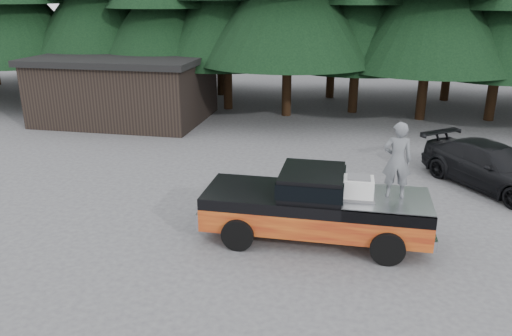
% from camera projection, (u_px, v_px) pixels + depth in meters
% --- Properties ---
extents(ground, '(120.00, 120.00, 0.00)m').
position_uv_depth(ground, '(246.00, 237.00, 13.44)').
color(ground, '#454547').
rests_on(ground, ground).
extents(pickup_truck, '(6.00, 2.04, 1.33)m').
position_uv_depth(pickup_truck, '(315.00, 216.00, 13.17)').
color(pickup_truck, orange).
rests_on(pickup_truck, ground).
extents(truck_cab, '(1.66, 1.90, 0.59)m').
position_uv_depth(truck_cab, '(312.00, 181.00, 12.87)').
color(truck_cab, black).
rests_on(truck_cab, pickup_truck).
extents(air_compressor, '(0.76, 0.64, 0.51)m').
position_uv_depth(air_compressor, '(358.00, 188.00, 12.51)').
color(air_compressor, silver).
rests_on(air_compressor, pickup_truck).
extents(man_on_bed, '(0.74, 0.51, 1.95)m').
position_uv_depth(man_on_bed, '(397.00, 160.00, 12.35)').
color(man_on_bed, '#585C60').
rests_on(man_on_bed, pickup_truck).
extents(parked_car, '(4.75, 5.30, 1.48)m').
position_uv_depth(parked_car, '(492.00, 167.00, 16.68)').
color(parked_car, black).
rests_on(parked_car, ground).
extents(utility_building, '(8.40, 6.40, 3.30)m').
position_uv_depth(utility_building, '(126.00, 87.00, 25.69)').
color(utility_building, black).
rests_on(utility_building, ground).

